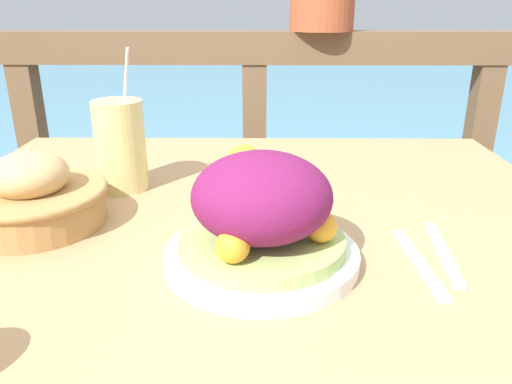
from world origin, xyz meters
TOP-DOWN VIEW (x-y plane):
  - patio_table at (0.00, 0.00)m, footprint 1.08×0.93m
  - railing_fence at (-0.00, 0.74)m, footprint 2.80×0.08m
  - sea_backdrop at (0.00, 3.24)m, footprint 12.00×4.00m
  - salad_plate at (0.02, -0.17)m, footprint 0.25×0.25m
  - drink_glass at (-0.23, 0.11)m, footprint 0.09×0.09m
  - bread_basket at (-0.32, -0.05)m, footprint 0.22×0.22m
  - fork at (0.22, -0.17)m, footprint 0.02×0.18m
  - knife at (0.27, -0.14)m, footprint 0.04×0.18m
  - orange_near_glass at (-0.01, 0.16)m, footprint 0.07×0.07m

SIDE VIEW (x-z plane):
  - sea_backdrop at x=0.00m, z-range 0.00..0.36m
  - patio_table at x=0.00m, z-range 0.28..1.02m
  - railing_fence at x=0.00m, z-range 0.19..1.18m
  - fork at x=0.22m, z-range 0.75..0.75m
  - knife at x=0.27m, z-range 0.75..0.75m
  - orange_near_glass at x=-0.01m, z-range 0.75..0.81m
  - bread_basket at x=-0.32m, z-range 0.73..0.85m
  - salad_plate at x=0.02m, z-range 0.74..0.88m
  - drink_glass at x=-0.23m, z-range 0.70..0.95m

